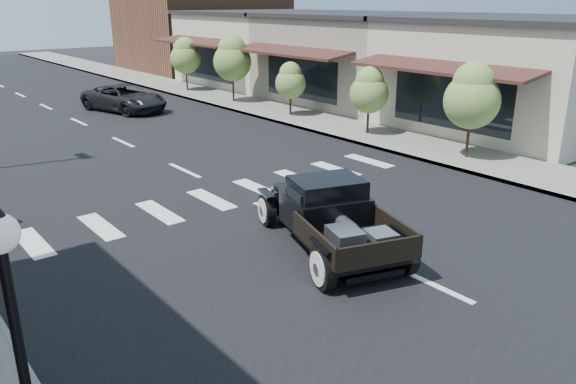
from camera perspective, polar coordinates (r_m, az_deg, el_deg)
ground at (r=13.43m, az=4.12°, el=-4.62°), size 120.00×120.00×0.00m
road at (r=25.97m, az=-19.01°, el=6.02°), size 14.00×80.00×0.02m
road_markings at (r=21.44m, az=-14.31°, el=3.88°), size 12.00×60.00×0.06m
sidewalk_right at (r=29.82m, az=-3.46°, el=8.70°), size 3.00×80.00×0.15m
storefront_near at (r=26.96m, az=22.59°, el=10.90°), size 10.00×9.00×4.50m
storefront_mid at (r=32.27m, az=8.32°, el=13.21°), size 10.00×9.00×4.50m
storefront_far at (r=38.96m, az=-1.64°, el=14.35°), size 10.00×9.00×4.50m
far_building_right at (r=47.49m, az=-8.77°, el=16.48°), size 11.00×10.00×7.00m
lamp_post_a at (r=6.08m, az=-25.15°, el=-17.03°), size 0.36×0.36×3.61m
small_tree_a at (r=20.29m, az=18.06°, el=7.72°), size 1.89×1.89×3.16m
small_tree_b at (r=23.23m, az=8.20°, el=9.08°), size 1.57×1.57×2.61m
small_tree_c at (r=26.91m, az=0.25°, el=10.37°), size 1.44×1.44×2.40m
small_tree_d at (r=30.80m, az=-5.65°, el=12.27°), size 2.02×2.02×3.36m
small_tree_e at (r=35.19m, az=-10.33°, el=12.59°), size 1.81×1.81×3.01m
hotrod_pickup at (r=12.51m, az=4.31°, el=-2.34°), size 3.57×5.21×1.65m
second_car at (r=29.80m, az=-16.28°, el=9.12°), size 3.38×5.16×1.32m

